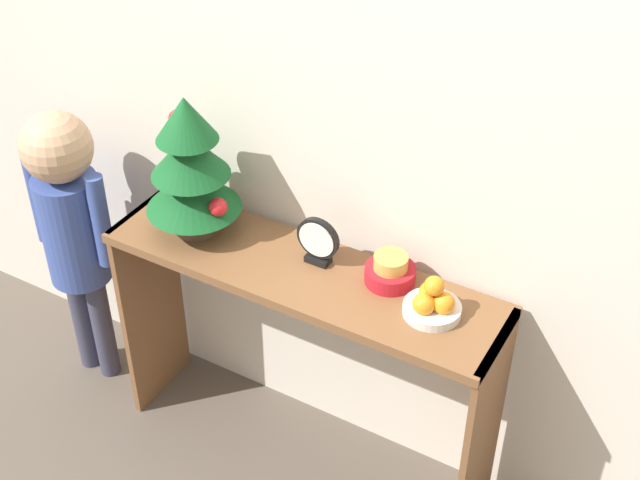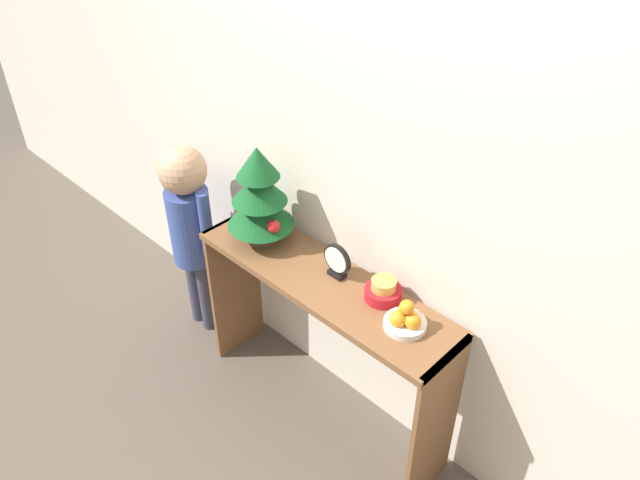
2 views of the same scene
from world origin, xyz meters
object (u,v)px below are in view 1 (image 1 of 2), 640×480
object	(u,v)px
desk_clock	(318,241)
child_figure	(70,215)
singing_bowl	(390,271)
fruit_bowl	(432,303)
mini_tree	(191,167)

from	to	relation	value
desk_clock	child_figure	world-z (taller)	child_figure
singing_bowl	fruit_bowl	bearing A→B (deg)	-22.61
fruit_bowl	child_figure	world-z (taller)	child_figure
singing_bowl	desk_clock	xyz separation A→B (m)	(-0.22, -0.03, 0.04)
fruit_bowl	singing_bowl	xyz separation A→B (m)	(-0.16, 0.07, -0.00)
fruit_bowl	singing_bowl	world-z (taller)	fruit_bowl
singing_bowl	desk_clock	size ratio (longest dim) A/B	0.96
fruit_bowl	child_figure	bearing A→B (deg)	-177.66
mini_tree	singing_bowl	world-z (taller)	mini_tree
child_figure	desk_clock	bearing A→B (deg)	5.89
fruit_bowl	child_figure	xyz separation A→B (m)	(-1.27, -0.05, -0.13)
mini_tree	child_figure	xyz separation A→B (m)	(-0.49, -0.05, -0.32)
singing_bowl	child_figure	distance (m)	1.12
desk_clock	child_figure	size ratio (longest dim) A/B	0.14
singing_bowl	desk_clock	bearing A→B (deg)	-173.22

